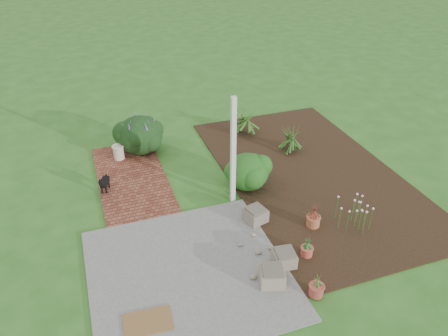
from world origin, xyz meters
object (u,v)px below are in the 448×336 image
object	(u,v)px
stone_trough_near	(272,276)
cream_ceramic_urn	(119,152)
black_dog	(104,182)
evergreen_shrub	(247,171)

from	to	relation	value
stone_trough_near	cream_ceramic_urn	distance (m)	5.59
cream_ceramic_urn	black_dog	bearing A→B (deg)	-109.99
cream_ceramic_urn	evergreen_shrub	xyz separation A→B (m)	(2.66, -2.28, 0.23)
stone_trough_near	evergreen_shrub	world-z (taller)	evergreen_shrub
black_dog	evergreen_shrub	bearing A→B (deg)	6.99
black_dog	cream_ceramic_urn	xyz separation A→B (m)	(0.51, 1.41, -0.06)
cream_ceramic_urn	stone_trough_near	bearing A→B (deg)	-69.73
evergreen_shrub	black_dog	bearing A→B (deg)	164.68
stone_trough_near	black_dog	distance (m)	4.55
black_dog	stone_trough_near	bearing A→B (deg)	-35.13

